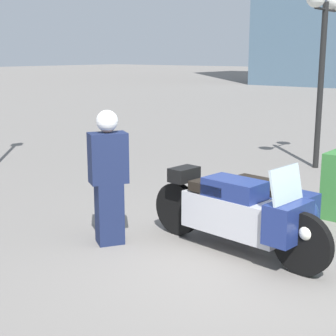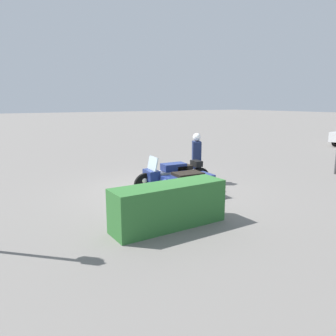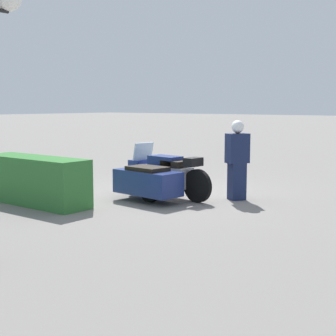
# 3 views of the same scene
# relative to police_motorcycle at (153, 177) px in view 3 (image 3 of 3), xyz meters

# --- Properties ---
(ground_plane) EXTENTS (160.00, 160.00, 0.00)m
(ground_plane) POSITION_rel_police_motorcycle_xyz_m (0.13, -0.60, -0.48)
(ground_plane) COLOR slate
(police_motorcycle) EXTENTS (2.56, 1.44, 1.17)m
(police_motorcycle) POSITION_rel_police_motorcycle_xyz_m (0.00, 0.00, 0.00)
(police_motorcycle) COLOR black
(police_motorcycle) RESTS_ON ground
(officer_rider) EXTENTS (0.48, 0.54, 1.71)m
(officer_rider) POSITION_rel_police_motorcycle_xyz_m (-1.47, -1.06, 0.42)
(officer_rider) COLOR #192347
(officer_rider) RESTS_ON ground
(hedge_bush_curbside) EXTENTS (2.64, 0.75, 0.97)m
(hedge_bush_curbside) POSITION_rel_police_motorcycle_xyz_m (1.56, 1.91, 0.01)
(hedge_bush_curbside) COLOR #337033
(hedge_bush_curbside) RESTS_ON ground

